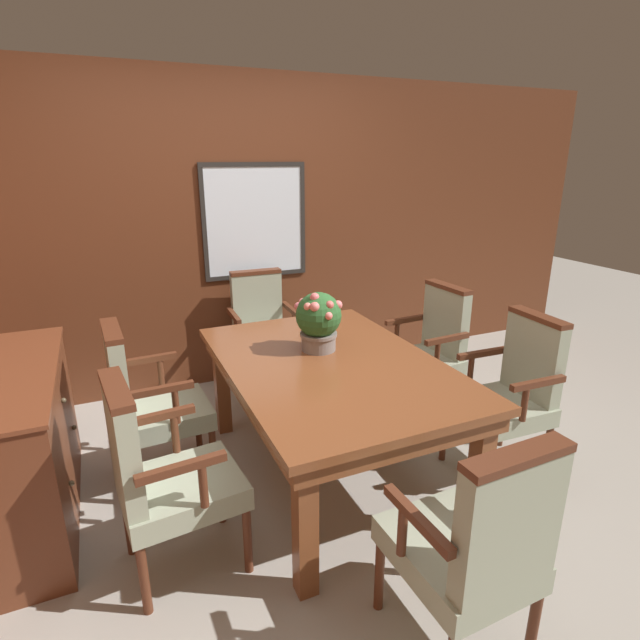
# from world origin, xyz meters

# --- Properties ---
(ground_plane) EXTENTS (14.00, 14.00, 0.00)m
(ground_plane) POSITION_xyz_m (0.00, 0.00, 0.00)
(ground_plane) COLOR #A39E93
(wall_back) EXTENTS (7.20, 0.08, 2.45)m
(wall_back) POSITION_xyz_m (0.00, 1.72, 1.23)
(wall_back) COLOR #5B2D19
(wall_back) RESTS_ON ground_plane
(dining_table) EXTENTS (1.14, 1.70, 0.73)m
(dining_table) POSITION_xyz_m (0.15, 0.11, 0.64)
(dining_table) COLOR brown
(dining_table) RESTS_ON ground_plane
(chair_head_near) EXTENTS (0.50, 0.53, 0.97)m
(chair_head_near) POSITION_xyz_m (0.13, -1.14, 0.51)
(chair_head_near) COLOR #562B19
(chair_head_near) RESTS_ON ground_plane
(chair_head_far) EXTENTS (0.51, 0.53, 0.97)m
(chair_head_far) POSITION_xyz_m (0.14, 1.39, 0.51)
(chair_head_far) COLOR #562B19
(chair_head_far) RESTS_ON ground_plane
(chair_right_near) EXTENTS (0.54, 0.51, 0.97)m
(chair_right_near) POSITION_xyz_m (1.15, -0.26, 0.51)
(chair_right_near) COLOR #562B19
(chair_right_near) RESTS_ON ground_plane
(chair_left_near) EXTENTS (0.55, 0.53, 0.97)m
(chair_left_near) POSITION_xyz_m (-0.84, -0.26, 0.51)
(chair_left_near) COLOR #562B19
(chair_left_near) RESTS_ON ground_plane
(chair_left_far) EXTENTS (0.54, 0.51, 0.97)m
(chair_left_far) POSITION_xyz_m (-0.82, 0.48, 0.51)
(chair_left_far) COLOR #562B19
(chair_left_far) RESTS_ON ground_plane
(chair_right_far) EXTENTS (0.54, 0.51, 0.97)m
(chair_right_far) POSITION_xyz_m (1.11, 0.50, 0.51)
(chair_right_far) COLOR #562B19
(chair_right_far) RESTS_ON ground_plane
(potted_plant) EXTENTS (0.27, 0.28, 0.36)m
(potted_plant) POSITION_xyz_m (0.16, 0.30, 0.92)
(potted_plant) COLOR gray
(potted_plant) RESTS_ON dining_table
(sideboard_cabinet) EXTENTS (0.52, 1.29, 0.84)m
(sideboard_cabinet) POSITION_xyz_m (-1.48, 0.40, 0.42)
(sideboard_cabinet) COLOR brown
(sideboard_cabinet) RESTS_ON ground_plane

